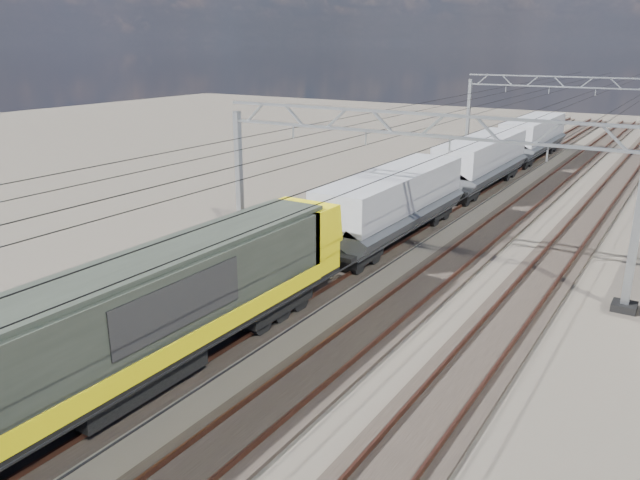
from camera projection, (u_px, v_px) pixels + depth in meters
The scene contains 12 objects.
ground at pixel (360, 294), 25.84m from camera, with size 160.00×160.00×0.00m, color black.
track_outer_west at pixel (246, 266), 28.84m from camera, with size 2.60×140.00×0.30m.
track_loco at pixel (319, 283), 26.82m from camera, with size 2.60×140.00×0.30m.
track_inner_east at pixel (404, 302), 24.80m from camera, with size 2.60×140.00×0.30m.
track_outer_east at pixel (504, 325), 22.78m from camera, with size 2.60×140.00×0.30m.
catenary_gantry_mid at pixel (404, 184), 27.90m from camera, with size 19.90×0.90×7.11m.
catenary_gantry_far at pixel (569, 112), 57.02m from camera, with size 19.90×0.90×7.11m.
overhead_wires at pixel (440, 132), 30.58m from camera, with size 12.03×140.00×0.53m.
locomotive at pixel (122, 325), 17.61m from camera, with size 2.76×21.10×3.62m.
hopper_wagon_lead at pixel (393, 200), 31.96m from camera, with size 3.38×13.00×3.25m.
hopper_wagon_mid at pixel (481, 159), 43.44m from camera, with size 3.38×13.00×3.25m.
hopper_wagon_third at pixel (533, 135), 54.93m from camera, with size 3.38×13.00×3.25m.
Camera 1 is at (11.28, -21.21, 9.91)m, focal length 35.00 mm.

